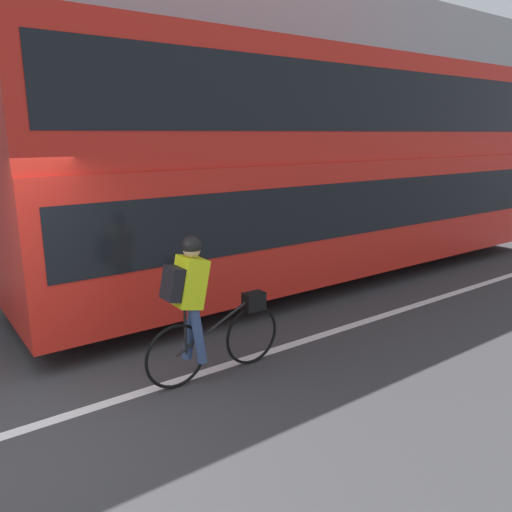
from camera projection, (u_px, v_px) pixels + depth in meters
name	position (u px, v px, depth m)	size (l,w,h in m)	color
bus	(323.00, 160.00, 9.31)	(11.15, 2.61, 4.07)	black
cyclist_on_bike	(201.00, 304.00, 5.52)	(1.76, 0.32, 1.69)	black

